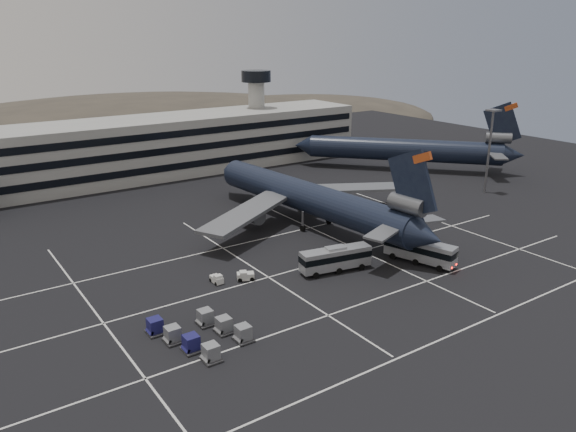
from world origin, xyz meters
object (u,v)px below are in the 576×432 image
object	(u,v)px
tug_a	(217,279)
uld_cluster	(200,333)
trijet_main	(311,198)
bus_far	(335,258)
bus_near	(420,250)

from	to	relation	value
tug_a	uld_cluster	bearing A→B (deg)	-126.48
trijet_main	bus_far	world-z (taller)	trijet_main
trijet_main	tug_a	bearing A→B (deg)	-158.97
trijet_main	bus_near	xyz separation A→B (m)	(3.42, -23.56, -3.08)
tug_a	uld_cluster	xyz separation A→B (m)	(-8.80, -12.75, 0.33)
trijet_main	bus_near	size ratio (longest dim) A/B	5.02
bus_far	bus_near	bearing A→B (deg)	-100.09
trijet_main	tug_a	distance (m)	29.07
bus_near	bus_far	bearing A→B (deg)	142.09
trijet_main	uld_cluster	bearing A→B (deg)	-148.67
bus_far	tug_a	distance (m)	17.73
bus_near	bus_far	world-z (taller)	bus_near
tug_a	bus_near	bearing A→B (deg)	-22.62
trijet_main	bus_near	world-z (taller)	trijet_main
bus_far	uld_cluster	size ratio (longest dim) A/B	0.97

